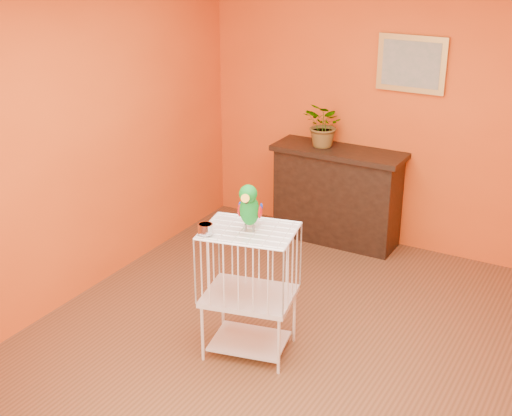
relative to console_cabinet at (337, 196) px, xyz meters
The scene contains 8 objects.
ground 2.16m from the console_cabinet, 74.30° to the right, with size 4.50×4.50×0.00m, color brown.
room_shell 2.39m from the console_cabinet, 74.30° to the right, with size 4.50×4.50×4.50m.
console_cabinet is the anchor object (origin of this frame).
potted_plant 0.65m from the console_cabinet, 161.99° to the right, with size 0.38×0.42×0.33m, color #26722D.
framed_picture 1.42m from the console_cabinet, 18.19° to the left, with size 0.62×0.04×0.50m.
birdcage 2.10m from the console_cabinet, 83.66° to the right, with size 0.71×0.60×0.96m.
feed_cup 2.36m from the console_cabinet, 89.68° to the right, with size 0.10×0.10×0.07m, color silver.
parrot 2.22m from the console_cabinet, 83.40° to the right, with size 0.19×0.31×0.35m.
Camera 1 is at (1.88, -3.90, 2.93)m, focal length 50.00 mm.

